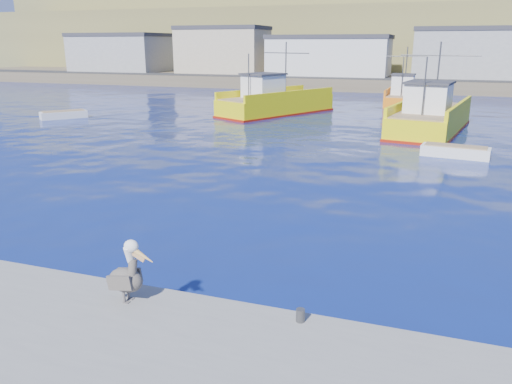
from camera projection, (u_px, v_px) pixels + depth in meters
ground at (231, 262)px, 15.20m from camera, size 260.00×260.00×0.00m
dock_bollards at (201, 298)px, 11.75m from camera, size 36.20×0.20×0.30m
far_shore at (411, 32)px, 111.61m from camera, size 200.00×81.00×24.00m
trawler_yellow_a at (274, 102)px, 46.96m from camera, size 9.23×12.81×6.64m
trawler_yellow_b at (430, 117)px, 37.44m from camera, size 6.29×12.76×6.63m
boat_orange at (403, 95)px, 54.06m from camera, size 4.39×8.49×6.09m
skiff_left at (64, 115)px, 44.48m from camera, size 3.52×3.87×0.85m
skiff_mid at (455, 152)px, 29.33m from camera, size 3.95×1.85×0.83m
pelican at (127, 275)px, 11.73m from camera, size 1.28×0.54×1.59m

